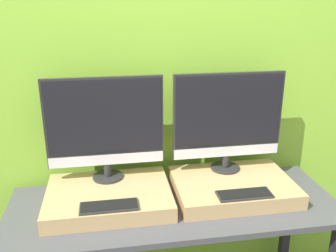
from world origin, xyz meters
The scene contains 8 objects.
wall_back centered at (0.00, 0.69, 1.30)m, with size 8.00×0.04×2.60m.
workbench centered at (0.00, 0.31, 0.70)m, with size 1.68×0.62×0.79m.
wooden_riser_left centered at (-0.33, 0.36, 0.83)m, with size 0.62×0.46×0.08m.
monitor_left centered at (-0.33, 0.50, 1.17)m, with size 0.60×0.16×0.55m.
keyboard_left centered at (-0.33, 0.19, 0.88)m, with size 0.27×0.10×0.01m.
wooden_riser_right centered at (0.33, 0.36, 0.83)m, with size 0.62×0.46×0.08m.
monitor_right centered at (0.33, 0.50, 1.17)m, with size 0.60×0.16×0.55m.
keyboard_right centered at (0.33, 0.19, 0.88)m, with size 0.27×0.10×0.01m.
Camera 1 is at (-0.31, -1.34, 1.81)m, focal length 40.00 mm.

